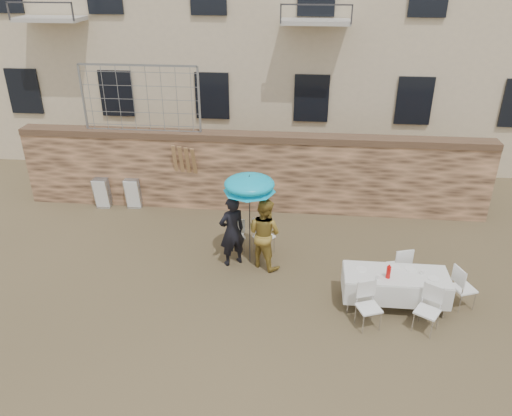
# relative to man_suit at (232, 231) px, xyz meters

# --- Properties ---
(ground) EXTENTS (80.00, 80.00, 0.00)m
(ground) POSITION_rel_man_suit_xyz_m (0.14, -2.01, -0.87)
(ground) COLOR brown
(ground) RESTS_ON ground
(stone_wall) EXTENTS (13.00, 0.50, 2.20)m
(stone_wall) POSITION_rel_man_suit_xyz_m (0.14, 2.99, 0.23)
(stone_wall) COLOR #8B6345
(stone_wall) RESTS_ON ground
(chain_link_fence) EXTENTS (3.20, 0.06, 1.80)m
(chain_link_fence) POSITION_rel_man_suit_xyz_m (-2.86, 2.99, 2.23)
(chain_link_fence) COLOR gray
(chain_link_fence) RESTS_ON stone_wall
(man_suit) EXTENTS (0.76, 0.69, 1.73)m
(man_suit) POSITION_rel_man_suit_xyz_m (0.00, 0.00, 0.00)
(man_suit) COLOR black
(man_suit) RESTS_ON ground
(woman_dress) EXTENTS (1.05, 1.00, 1.72)m
(woman_dress) POSITION_rel_man_suit_xyz_m (0.75, 0.00, -0.01)
(woman_dress) COLOR gold
(woman_dress) RESTS_ON ground
(umbrella) EXTENTS (1.18, 1.18, 2.08)m
(umbrella) POSITION_rel_man_suit_xyz_m (0.40, 0.10, 1.10)
(umbrella) COLOR #3F3F44
(umbrella) RESTS_ON ground
(couple_chair_left) EXTENTS (0.60, 0.60, 0.96)m
(couple_chair_left) POSITION_rel_man_suit_xyz_m (-0.00, 0.55, -0.39)
(couple_chair_left) COLOR white
(couple_chair_left) RESTS_ON ground
(couple_chair_right) EXTENTS (0.67, 0.67, 0.96)m
(couple_chair_right) POSITION_rel_man_suit_xyz_m (0.70, 0.55, -0.39)
(couple_chair_right) COLOR white
(couple_chair_right) RESTS_ON ground
(banquet_table) EXTENTS (2.10, 0.85, 0.78)m
(banquet_table) POSITION_rel_man_suit_xyz_m (3.55, -1.26, -0.14)
(banquet_table) COLOR silver
(banquet_table) RESTS_ON ground
(soda_bottle) EXTENTS (0.09, 0.09, 0.26)m
(soda_bottle) POSITION_rel_man_suit_xyz_m (3.35, -1.41, 0.04)
(soda_bottle) COLOR red
(soda_bottle) RESTS_ON banquet_table
(table_chair_front_left) EXTENTS (0.62, 0.62, 0.96)m
(table_chair_front_left) POSITION_rel_man_suit_xyz_m (2.95, -2.01, -0.39)
(table_chair_front_left) COLOR white
(table_chair_front_left) RESTS_ON ground
(table_chair_front_right) EXTENTS (0.66, 0.66, 0.96)m
(table_chair_front_right) POSITION_rel_man_suit_xyz_m (4.05, -2.01, -0.39)
(table_chair_front_right) COLOR white
(table_chair_front_right) RESTS_ON ground
(table_chair_back) EXTENTS (0.60, 0.60, 0.96)m
(table_chair_back) POSITION_rel_man_suit_xyz_m (3.75, -0.46, -0.39)
(table_chair_back) COLOR white
(table_chair_back) RESTS_ON ground
(table_chair_side) EXTENTS (0.62, 0.62, 0.96)m
(table_chair_side) POSITION_rel_man_suit_xyz_m (4.95, -1.16, -0.39)
(table_chair_side) COLOR white
(table_chair_side) RESTS_ON ground
(chair_stack_left) EXTENTS (0.46, 0.40, 0.92)m
(chair_stack_left) POSITION_rel_man_suit_xyz_m (-4.15, 2.72, -0.41)
(chair_stack_left) COLOR white
(chair_stack_left) RESTS_ON ground
(chair_stack_right) EXTENTS (0.46, 0.32, 0.92)m
(chair_stack_right) POSITION_rel_man_suit_xyz_m (-3.25, 2.72, -0.41)
(chair_stack_right) COLOR white
(chair_stack_right) RESTS_ON ground
(wood_planks) EXTENTS (0.70, 0.20, 2.00)m
(wood_planks) POSITION_rel_man_suit_xyz_m (-1.65, 2.79, 0.13)
(wood_planks) COLOR #A37749
(wood_planks) RESTS_ON ground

